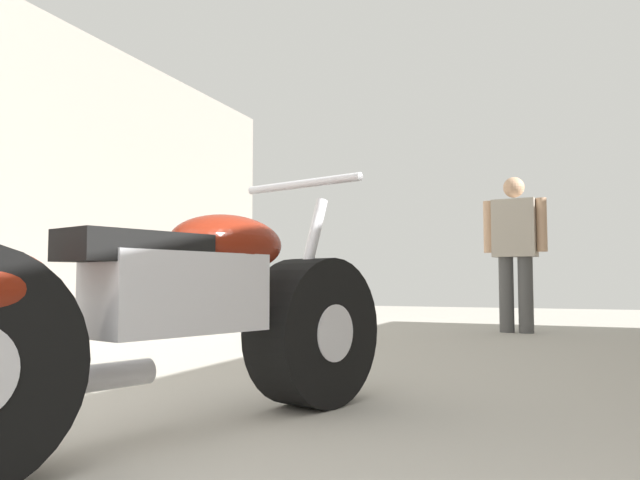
# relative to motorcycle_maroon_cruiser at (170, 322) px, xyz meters

# --- Properties ---
(ground_plane) EXTENTS (18.03, 18.03, 0.00)m
(ground_plane) POSITION_rel_motorcycle_maroon_cruiser_xyz_m (0.19, 2.00, -0.40)
(ground_plane) COLOR #A8A399
(garage_partition_left) EXTENTS (0.08, 8.26, 2.90)m
(garage_partition_left) POSITION_rel_motorcycle_maroon_cruiser_xyz_m (-2.96, 2.00, 1.05)
(garage_partition_left) COLOR gray
(garage_partition_left) RESTS_ON ground_plane
(motorcycle_maroon_cruiser) EXTENTS (0.92, 2.06, 0.98)m
(motorcycle_maroon_cruiser) POSITION_rel_motorcycle_maroon_cruiser_xyz_m (0.00, 0.00, 0.00)
(motorcycle_maroon_cruiser) COLOR black
(motorcycle_maroon_cruiser) RESTS_ON ground_plane
(mechanic_in_blue) EXTENTS (0.66, 0.29, 1.63)m
(mechanic_in_blue) POSITION_rel_motorcycle_maroon_cruiser_xyz_m (0.79, 4.98, 0.52)
(mechanic_in_blue) COLOR #4C4C4C
(mechanic_in_blue) RESTS_ON ground_plane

